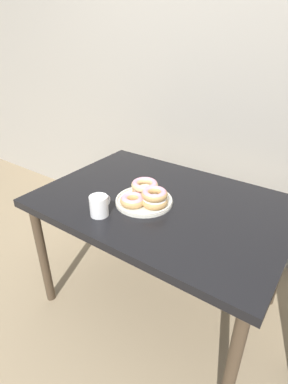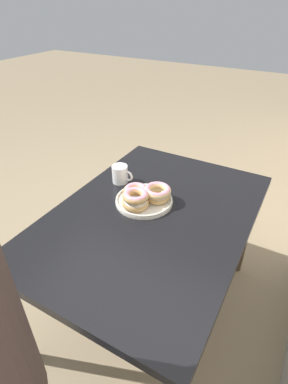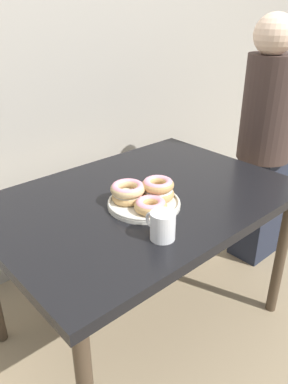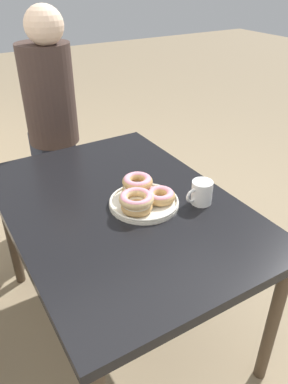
{
  "view_description": "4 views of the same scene",
  "coord_description": "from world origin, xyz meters",
  "px_view_note": "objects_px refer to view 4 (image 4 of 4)",
  "views": [
    {
      "loc": [
        0.67,
        -0.75,
        1.45
      ],
      "look_at": [
        -0.06,
        0.28,
        0.76
      ],
      "focal_mm": 28.0,
      "sensor_mm": 36.0,
      "label": 1
    },
    {
      "loc": [
        0.98,
        0.87,
        1.56
      ],
      "look_at": [
        -0.06,
        0.28,
        0.76
      ],
      "focal_mm": 28.0,
      "sensor_mm": 36.0,
      "label": 2
    },
    {
      "loc": [
        -0.9,
        -0.65,
        1.39
      ],
      "look_at": [
        -0.06,
        0.28,
        0.76
      ],
      "focal_mm": 35.0,
      "sensor_mm": 36.0,
      "label": 3
    },
    {
      "loc": [
        -1.13,
        0.92,
        1.53
      ],
      "look_at": [
        -0.06,
        0.28,
        0.76
      ],
      "focal_mm": 35.0,
      "sensor_mm": 36.0,
      "label": 4
    }
  ],
  "objects_px": {
    "donut_plate": "(142,196)",
    "dining_table": "(121,217)",
    "coffee_mug": "(201,192)",
    "person_figure": "(52,131)"
  },
  "relations": [
    {
      "from": "dining_table",
      "to": "coffee_mug",
      "type": "xyz_separation_m",
      "value": [
        -0.16,
        -0.28,
        0.12
      ]
    },
    {
      "from": "person_figure",
      "to": "dining_table",
      "type": "bearing_deg",
      "value": 178.55
    },
    {
      "from": "donut_plate",
      "to": "coffee_mug",
      "type": "distance_m",
      "value": 0.23
    },
    {
      "from": "donut_plate",
      "to": "coffee_mug",
      "type": "bearing_deg",
      "value": -118.04
    },
    {
      "from": "dining_table",
      "to": "coffee_mug",
      "type": "height_order",
      "value": "coffee_mug"
    },
    {
      "from": "dining_table",
      "to": "coffee_mug",
      "type": "relative_size",
      "value": 10.19
    },
    {
      "from": "dining_table",
      "to": "person_figure",
      "type": "xyz_separation_m",
      "value": [
        0.88,
        -0.02,
        0.06
      ]
    },
    {
      "from": "dining_table",
      "to": "donut_plate",
      "type": "bearing_deg",
      "value": -126.08
    },
    {
      "from": "dining_table",
      "to": "donut_plate",
      "type": "xyz_separation_m",
      "value": [
        -0.05,
        -0.07,
        0.11
      ]
    },
    {
      "from": "donut_plate",
      "to": "dining_table",
      "type": "bearing_deg",
      "value": 53.92
    }
  ]
}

